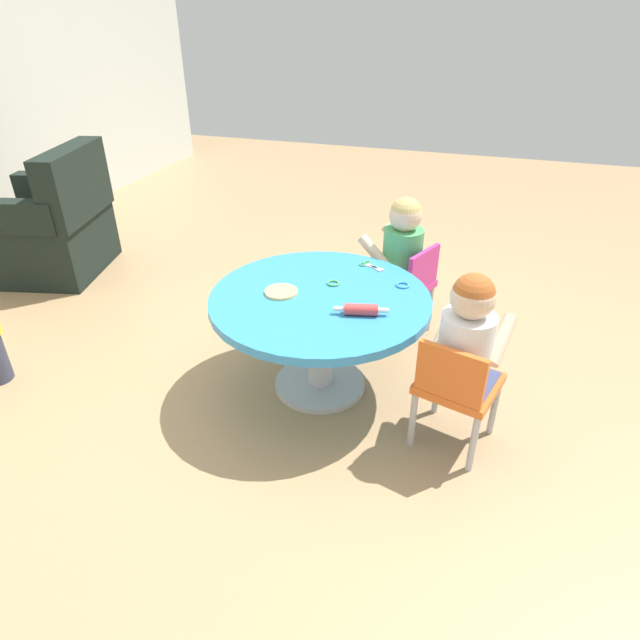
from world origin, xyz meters
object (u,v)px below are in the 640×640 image
(craft_table, at_px, (320,316))
(child_chair_left, at_px, (456,386))
(rolling_pin, at_px, (361,310))
(craft_scissors, at_px, (369,265))
(seated_child_right, at_px, (402,245))
(child_chair_right, at_px, (405,285))
(seated_child_left, at_px, (467,334))
(armchair_dark, at_px, (51,229))

(craft_table, height_order, child_chair_left, child_chair_left)
(craft_table, relative_size, rolling_pin, 4.36)
(craft_scissors, bearing_deg, child_chair_left, -139.39)
(child_chair_left, distance_m, seated_child_right, 0.96)
(craft_table, xyz_separation_m, craft_scissors, (0.38, -0.14, 0.11))
(craft_table, bearing_deg, child_chair_left, -108.54)
(rolling_pin, height_order, craft_scissors, rolling_pin)
(child_chair_right, height_order, rolling_pin, rolling_pin)
(craft_table, xyz_separation_m, rolling_pin, (-0.11, -0.22, 0.13))
(craft_table, distance_m, seated_child_left, 0.69)
(seated_child_right, height_order, armchair_dark, armchair_dark)
(armchair_dark, height_order, craft_scissors, armchair_dark)
(seated_child_left, xyz_separation_m, child_chair_right, (0.79, 0.36, -0.23))
(seated_child_left, bearing_deg, seated_child_right, 26.39)
(craft_scissors, bearing_deg, armchair_dark, 81.62)
(seated_child_right, xyz_separation_m, rolling_pin, (-0.74, 0.04, -0.00))
(craft_table, distance_m, child_chair_left, 0.69)
(armchair_dark, bearing_deg, seated_child_right, -92.02)
(rolling_pin, bearing_deg, child_chair_left, -104.00)
(seated_child_left, distance_m, rolling_pin, 0.45)
(craft_table, relative_size, seated_child_right, 1.96)
(armchair_dark, xyz_separation_m, rolling_pin, (-0.82, -2.36, 0.22))
(child_chair_left, bearing_deg, craft_table, 71.46)
(child_chair_left, xyz_separation_m, seated_child_left, (0.04, -0.01, 0.23))
(seated_child_left, bearing_deg, child_chair_left, 164.39)
(armchair_dark, height_order, rolling_pin, armchair_dark)
(rolling_pin, bearing_deg, armchair_dark, 70.80)
(seated_child_right, bearing_deg, rolling_pin, 176.93)
(seated_child_right, distance_m, armchair_dark, 2.42)
(craft_table, height_order, rolling_pin, rolling_pin)
(craft_table, bearing_deg, craft_scissors, -19.75)
(armchair_dark, bearing_deg, child_chair_left, -108.42)
(craft_scissors, bearing_deg, seated_child_right, -25.36)
(child_chair_left, relative_size, armchair_dark, 0.62)
(armchair_dark, distance_m, craft_scissors, 2.32)
(child_chair_right, distance_m, rolling_pin, 0.76)
(child_chair_left, xyz_separation_m, craft_scissors, (0.59, 0.51, 0.20))
(seated_child_left, bearing_deg, craft_scissors, 43.11)
(craft_table, relative_size, child_chair_right, 1.86)
(craft_table, height_order, seated_child_right, seated_child_right)
(child_chair_left, height_order, craft_scissors, child_chair_left)
(craft_table, bearing_deg, armchair_dark, 71.62)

